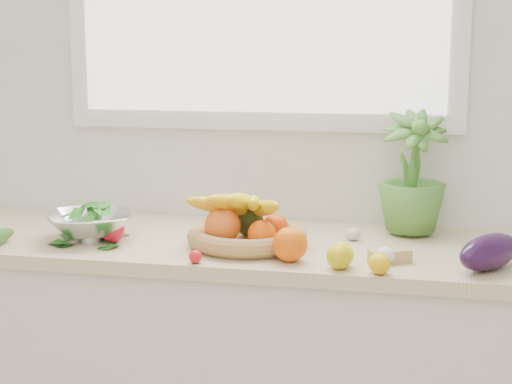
% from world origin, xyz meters
% --- Properties ---
extents(back_wall, '(4.50, 0.02, 2.70)m').
position_xyz_m(back_wall, '(0.00, 2.25, 1.35)').
color(back_wall, white).
rests_on(back_wall, ground).
extents(countertop, '(2.24, 0.62, 0.04)m').
position_xyz_m(countertop, '(0.00, 1.95, 0.88)').
color(countertop, beige).
rests_on(countertop, counter_cabinet).
extents(orange_loose, '(0.11, 0.11, 0.09)m').
position_xyz_m(orange_loose, '(0.18, 1.74, 0.95)').
color(orange_loose, '#EC5C07').
rests_on(orange_loose, countertop).
extents(lemon_a, '(0.08, 0.09, 0.05)m').
position_xyz_m(lemon_a, '(0.42, 1.67, 0.93)').
color(lemon_a, '#F1B40D').
rests_on(lemon_a, countertop).
extents(lemon_b, '(0.07, 0.09, 0.07)m').
position_xyz_m(lemon_b, '(0.32, 1.70, 0.93)').
color(lemon_b, '#D2B80B').
rests_on(lemon_b, countertop).
extents(lemon_c, '(0.08, 0.10, 0.07)m').
position_xyz_m(lemon_c, '(0.32, 1.71, 0.93)').
color(lemon_c, yellow).
rests_on(lemon_c, countertop).
extents(apple, '(0.08, 0.08, 0.07)m').
position_xyz_m(apple, '(-0.36, 1.83, 0.94)').
color(apple, red).
rests_on(apple, countertop).
extents(ginger, '(0.12, 0.09, 0.04)m').
position_xyz_m(ginger, '(0.45, 1.78, 0.92)').
color(ginger, tan).
rests_on(ginger, countertop).
extents(garlic_a, '(0.07, 0.07, 0.05)m').
position_xyz_m(garlic_a, '(0.73, 1.95, 0.92)').
color(garlic_a, beige).
rests_on(garlic_a, countertop).
extents(garlic_b, '(0.05, 0.05, 0.04)m').
position_xyz_m(garlic_b, '(0.33, 2.01, 0.92)').
color(garlic_b, beige).
rests_on(garlic_b, countertop).
extents(garlic_c, '(0.06, 0.06, 0.05)m').
position_xyz_m(garlic_c, '(0.43, 1.77, 0.92)').
color(garlic_c, silver).
rests_on(garlic_c, countertop).
extents(eggplant, '(0.21, 0.24, 0.09)m').
position_xyz_m(eggplant, '(0.70, 1.77, 0.95)').
color(eggplant, '#260D32').
rests_on(eggplant, countertop).
extents(radish, '(0.04, 0.04, 0.04)m').
position_xyz_m(radish, '(-0.06, 1.67, 0.92)').
color(radish, red).
rests_on(radish, countertop).
extents(potted_herb, '(0.25, 0.25, 0.37)m').
position_xyz_m(potted_herb, '(0.49, 2.12, 1.10)').
color(potted_herb, '#498631').
rests_on(potted_herb, countertop).
extents(fruit_basket, '(0.39, 0.39, 0.18)m').
position_xyz_m(fruit_basket, '(0.03, 1.87, 0.95)').
color(fruit_basket, tan).
rests_on(fruit_basket, countertop).
extents(colander_with_spinach, '(0.34, 0.34, 0.13)m').
position_xyz_m(colander_with_spinach, '(-0.43, 1.85, 0.97)').
color(colander_with_spinach, silver).
rests_on(colander_with_spinach, countertop).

